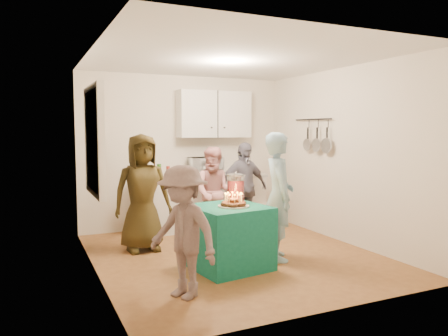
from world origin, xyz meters
name	(u,v)px	position (x,y,z in m)	size (l,w,h in m)	color
floor	(235,255)	(0.00, 0.00, 0.00)	(4.00, 4.00, 0.00)	brown
ceiling	(235,59)	(0.00, 0.00, 2.60)	(4.00, 4.00, 0.00)	white
back_wall	(185,152)	(0.00, 2.00, 1.30)	(3.60, 3.60, 0.00)	silver
left_wall	(94,163)	(-1.80, 0.00, 1.30)	(4.00, 4.00, 0.00)	silver
right_wall	(344,155)	(1.80, 0.00, 1.30)	(4.00, 4.00, 0.00)	silver
window_night	(93,141)	(-1.77, 0.30, 1.55)	(0.04, 1.00, 1.20)	black
counter	(202,203)	(0.20, 1.70, 0.43)	(2.20, 0.58, 0.86)	white
countertop	(202,177)	(0.20, 1.70, 0.89)	(2.24, 0.62, 0.05)	beige
upper_cabinet	(214,114)	(0.50, 1.85, 1.95)	(1.30, 0.30, 0.80)	white
pot_rack	(311,135)	(1.72, 0.70, 1.60)	(0.12, 1.00, 0.60)	black
microwave	(205,166)	(0.27, 1.70, 1.06)	(0.55, 0.37, 0.30)	white
party_table	(228,237)	(-0.30, -0.44, 0.38)	(0.85, 0.85, 0.76)	#0F6551
donut_cake	(233,199)	(-0.26, -0.50, 0.85)	(0.38, 0.38, 0.18)	#381C0C
punch_jar	(236,189)	(-0.10, -0.22, 0.93)	(0.22, 0.22, 0.34)	red
man_birthday	(278,196)	(0.44, -0.38, 0.82)	(0.60, 0.40, 1.65)	#88B0C6
woman_back_left	(142,193)	(-1.06, 0.76, 0.81)	(0.80, 0.52, 1.63)	brown
woman_back_center	(215,193)	(0.14, 0.98, 0.71)	(0.69, 0.54, 1.42)	#D26D78
woman_back_right	(244,188)	(0.71, 1.14, 0.74)	(0.87, 0.36, 1.48)	black
child_near_left	(183,232)	(-1.11, -1.11, 0.67)	(0.86, 0.50, 1.33)	#5E4B4B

